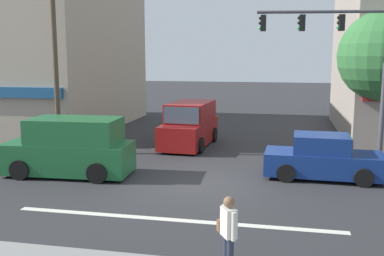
# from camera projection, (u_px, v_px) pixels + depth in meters

# --- Properties ---
(ground_plane) EXTENTS (120.00, 120.00, 0.00)m
(ground_plane) POSITION_uv_depth(u_px,v_px,m) (199.00, 184.00, 15.38)
(ground_plane) COLOR #2B2B2D
(lane_marking_stripe) EXTENTS (9.00, 0.24, 0.01)m
(lane_marking_stripe) POSITION_uv_depth(u_px,v_px,m) (174.00, 220.00, 12.00)
(lane_marking_stripe) COLOR silver
(lane_marking_stripe) RESTS_ON ground
(building_left_block) EXTENTS (10.27, 12.21, 10.25)m
(building_left_block) POSITION_uv_depth(u_px,v_px,m) (35.00, 43.00, 27.47)
(building_left_block) COLOR tan
(building_left_block) RESTS_ON ground
(street_tree) EXTENTS (4.03, 4.03, 6.34)m
(street_tree) POSITION_uv_depth(u_px,v_px,m) (384.00, 56.00, 19.74)
(street_tree) COLOR #4C3823
(street_tree) RESTS_ON ground
(utility_pole_near_left) EXTENTS (1.40, 0.22, 7.76)m
(utility_pole_near_left) POSITION_uv_depth(u_px,v_px,m) (55.00, 63.00, 19.60)
(utility_pole_near_left) COLOR brown
(utility_pole_near_left) RESTS_ON ground
(traffic_light_mast) EXTENTS (4.86, 0.77, 6.20)m
(traffic_light_mast) POSITION_uv_depth(u_px,v_px,m) (350.00, 57.00, 16.79)
(traffic_light_mast) COLOR #47474C
(traffic_light_mast) RESTS_ON ground
(sedan_waiting_far) EXTENTS (4.15, 1.98, 1.58)m
(sedan_waiting_far) POSITION_uv_depth(u_px,v_px,m) (323.00, 159.00, 15.99)
(sedan_waiting_far) COLOR navy
(sedan_waiting_far) RESTS_ON ground
(van_crossing_center) EXTENTS (2.26, 4.71, 2.11)m
(van_crossing_center) POSITION_uv_depth(u_px,v_px,m) (190.00, 125.00, 21.74)
(van_crossing_center) COLOR maroon
(van_crossing_center) RESTS_ON ground
(van_crossing_leftbound) EXTENTS (4.69, 2.22, 2.11)m
(van_crossing_leftbound) POSITION_uv_depth(u_px,v_px,m) (71.00, 148.00, 16.37)
(van_crossing_leftbound) COLOR #1E6033
(van_crossing_leftbound) RESTS_ON ground
(pedestrian_foreground_with_bag) EXTENTS (0.47, 0.67, 1.67)m
(pedestrian_foreground_with_bag) POSITION_uv_depth(u_px,v_px,m) (228.00, 231.00, 8.76)
(pedestrian_foreground_with_bag) COLOR #232838
(pedestrian_foreground_with_bag) RESTS_ON ground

